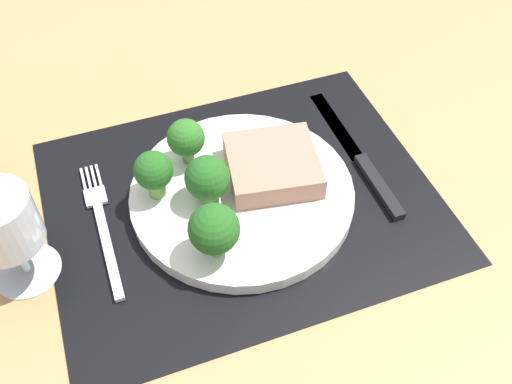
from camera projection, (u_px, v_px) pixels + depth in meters
ground_plane at (243, 208)px, 67.22cm from camera, size 140.00×110.00×3.00cm
placemat at (242, 199)px, 65.97cm from camera, size 43.41×34.71×0.30cm
plate at (242, 194)px, 65.25cm from camera, size 25.29×25.29×1.60cm
steak at (273, 165)px, 65.14cm from camera, size 11.47×11.22×2.84cm
broccoli_center at (214, 229)px, 56.06cm from camera, size 5.19×5.19×6.61cm
broccoli_near_fork at (186, 138)px, 64.97cm from camera, size 4.34×4.34×5.79cm
broccoli_near_steak at (208, 181)px, 61.11cm from camera, size 4.93×4.93×5.85cm
broccoli_front_edge at (154, 172)px, 61.64cm from camera, size 4.29×4.29×5.88cm
fork at (102, 225)px, 63.03cm from camera, size 2.40×19.20×0.50cm
knife at (361, 160)px, 69.39cm from camera, size 1.80×23.00×0.80cm
wine_glass at (4, 227)px, 53.99cm from camera, size 6.91×6.91×11.43cm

